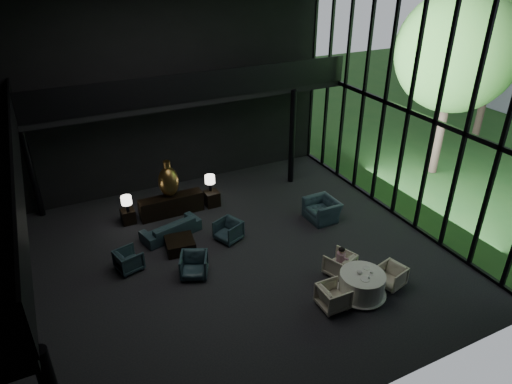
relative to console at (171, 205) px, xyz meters
name	(u,v)px	position (x,y,z in m)	size (l,w,h in m)	color
floor	(223,261)	(0.59, -3.59, -0.38)	(14.00, 12.00, 0.02)	black
wall_back	(159,92)	(0.59, 2.41, 3.62)	(14.00, 0.04, 8.00)	black
wall_front	(347,264)	(0.59, -9.59, 3.62)	(14.00, 0.04, 8.00)	black
curtain_wall	(409,111)	(7.54, -3.59, 3.62)	(0.20, 12.00, 8.00)	black
mezzanine_back	(193,95)	(1.59, 1.41, 3.62)	(12.00, 2.00, 0.25)	black
railing_left	(16,159)	(-4.41, -3.59, 4.22)	(0.06, 12.00, 1.00)	black
railing_back	(201,86)	(1.59, 0.41, 4.22)	(12.00, 0.06, 1.00)	black
column_nw	(30,167)	(-4.41, 2.11, 1.62)	(0.24, 0.24, 4.00)	black
column_ne	(292,137)	(5.39, 0.41, 1.62)	(0.24, 0.24, 4.00)	black
tree_near	(456,52)	(11.59, -1.59, 4.85)	(4.80, 4.80, 7.65)	#382D23
tree_far	(504,18)	(16.59, 0.41, 5.61)	(5.60, 5.60, 8.80)	#382D23
console	(171,205)	(0.00, 0.00, 0.00)	(2.38, 0.54, 0.76)	black
bronze_urn	(169,181)	(0.00, 0.07, 0.97)	(0.75, 0.75, 1.39)	#AE8031
side_table_left	(128,216)	(-1.60, 0.12, -0.12)	(0.48, 0.48, 0.53)	black
table_lamp_left	(126,201)	(-1.60, -0.03, 0.60)	(0.37, 0.37, 0.63)	black
side_table_right	(212,199)	(1.60, -0.04, -0.09)	(0.53, 0.53, 0.58)	black
table_lamp_right	(210,180)	(1.60, 0.07, 0.67)	(0.39, 0.39, 0.65)	black
sofa	(171,225)	(-0.45, -1.39, 0.02)	(2.06, 0.60, 0.80)	black
lounge_armchair_west	(129,259)	(-2.18, -2.66, -0.01)	(0.72, 0.67, 0.74)	#17303B
lounge_armchair_east	(228,229)	(1.23, -2.52, 0.04)	(0.81, 0.76, 0.83)	#203B3E
lounge_armchair_south	(194,264)	(-0.47, -3.85, 0.06)	(0.85, 0.80, 0.88)	#243639
window_armchair	(322,205)	(4.86, -2.79, 0.20)	(1.32, 0.86, 1.16)	#1B2A2D
coffee_table	(180,245)	(-0.44, -2.37, -0.18)	(0.92, 0.92, 0.41)	black
dining_table	(361,286)	(3.54, -6.82, -0.05)	(1.46, 1.46, 0.75)	white
dining_chair_north	(340,263)	(3.55, -5.74, 0.03)	(0.80, 0.75, 0.83)	beige
dining_chair_east	(391,276)	(4.61, -6.85, -0.03)	(0.68, 0.64, 0.70)	beige
dining_chair_west	(333,295)	(2.54, -6.87, 0.03)	(0.79, 0.74, 0.82)	beige
child	(341,256)	(3.53, -5.80, 0.36)	(0.27, 0.27, 0.57)	#D8A8B6
plate_a	(365,279)	(3.46, -7.03, 0.38)	(0.26, 0.26, 0.02)	white
plate_b	(366,268)	(3.81, -6.64, 0.38)	(0.20, 0.20, 0.01)	white
saucer	(371,275)	(3.73, -6.94, 0.38)	(0.14, 0.14, 0.01)	white
coffee_cup	(371,272)	(3.79, -6.89, 0.41)	(0.08, 0.08, 0.06)	white
cereal_bowl	(359,272)	(3.48, -6.73, 0.41)	(0.16, 0.16, 0.08)	white
cream_pot	(369,278)	(3.57, -7.05, 0.40)	(0.06, 0.06, 0.07)	#99999E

